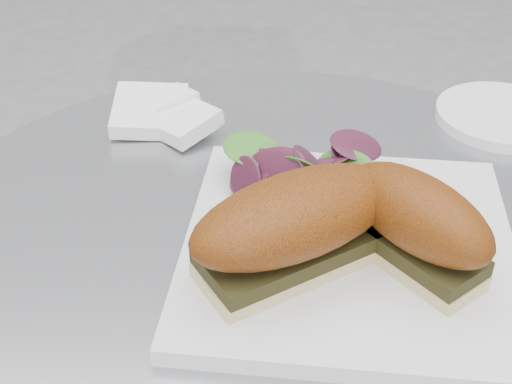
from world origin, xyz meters
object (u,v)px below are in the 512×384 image
sandwich_left (296,224)px  sandwich_right (417,222)px  saucer (502,116)px  plate (348,249)px

sandwich_left → sandwich_right: same height
sandwich_left → sandwich_right: 0.10m
saucer → sandwich_right: bearing=-119.2°
plate → sandwich_right: 0.07m
saucer → sandwich_left: bearing=-132.2°
plate → sandwich_left: size_ratio=1.40×
sandwich_left → sandwich_right: bearing=-29.3°
sandwich_right → plate: bearing=-157.7°
sandwich_right → saucer: bearing=112.3°
plate → sandwich_right: size_ratio=1.88×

